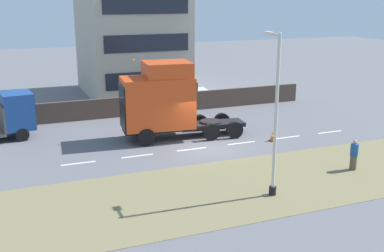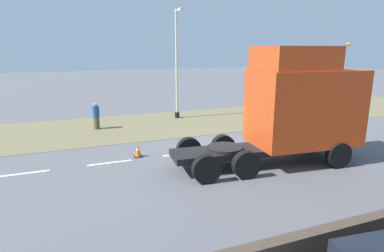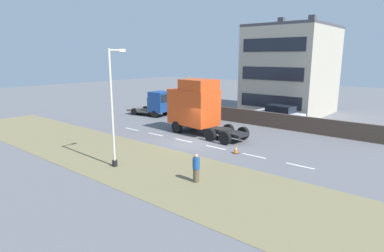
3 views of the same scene
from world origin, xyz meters
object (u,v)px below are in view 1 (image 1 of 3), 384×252
(flatbed_truck, at_px, (11,115))
(traffic_cone_lead, at_px, (272,136))
(parked_car, at_px, (178,94))
(lamp_post, at_px, (275,123))
(lorry_cab, at_px, (162,101))
(pedestrian, at_px, (354,155))

(flatbed_truck, relative_size, traffic_cone_lead, 9.04)
(flatbed_truck, xyz_separation_m, parked_car, (4.56, -12.57, -0.53))
(traffic_cone_lead, bearing_deg, lamp_post, 148.72)
(lorry_cab, bearing_deg, flatbed_truck, 72.92)
(parked_car, bearing_deg, flatbed_truck, 116.72)
(lorry_cab, height_order, flatbed_truck, lorry_cab)
(lamp_post, relative_size, traffic_cone_lead, 12.18)
(parked_car, xyz_separation_m, lamp_post, (-18.07, 2.30, 2.33))
(lamp_post, bearing_deg, traffic_cone_lead, -31.28)
(parked_car, distance_m, traffic_cone_lead, 11.27)
(flatbed_truck, distance_m, traffic_cone_lead, 15.96)
(lorry_cab, distance_m, traffic_cone_lead, 6.99)
(lorry_cab, height_order, traffic_cone_lead, lorry_cab)
(lorry_cab, relative_size, traffic_cone_lead, 13.43)
(parked_car, height_order, pedestrian, parked_car)
(lorry_cab, distance_m, pedestrian, 11.44)
(parked_car, height_order, lamp_post, lamp_post)
(flatbed_truck, height_order, parked_car, flatbed_truck)
(lamp_post, bearing_deg, flatbed_truck, 37.27)
(pedestrian, distance_m, traffic_cone_lead, 5.96)
(pedestrian, bearing_deg, lorry_cab, 39.21)
(lorry_cab, xyz_separation_m, traffic_cone_lead, (-2.95, -5.98, -2.09))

